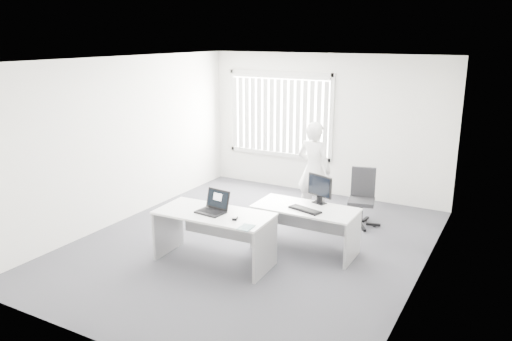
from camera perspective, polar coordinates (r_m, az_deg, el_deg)
The scene contains 18 objects.
ground at distance 7.82m, azimuth -0.53°, elevation -8.41°, with size 6.00×6.00×0.00m, color #4D4C54.
wall_back at distance 10.03m, azimuth 7.93°, elevation 5.14°, with size 5.00×0.02×2.80m, color silver.
wall_front at distance 5.09m, azimuth -17.49°, elevation -5.46°, with size 5.00×0.02×2.80m, color silver.
wall_left at distance 8.84m, azimuth -14.84°, elevation 3.41°, with size 0.02×6.00×2.80m, color silver.
wall_right at distance 6.55m, azimuth 18.86°, elevation -0.97°, with size 0.02×6.00×2.80m, color silver.
ceiling at distance 7.17m, azimuth -0.59°, elevation 12.56°, with size 5.00×6.00×0.02m, color silver.
window at distance 10.37m, azimuth 2.69°, elevation 6.43°, with size 2.32×0.06×1.76m, color silver.
blinds at distance 10.32m, azimuth 2.54°, elevation 6.23°, with size 2.20×0.10×1.50m, color silver, non-canonical shape.
desk_near at distance 7.07m, azimuth -4.81°, elevation -6.40°, with size 1.66×0.84×0.75m.
desk_far at distance 7.45m, azimuth 5.63°, elevation -5.59°, with size 1.51×0.71×0.69m.
office_chair at distance 8.67m, azimuth 11.93°, elevation -4.16°, with size 0.66×0.66×0.97m.
person at distance 8.73m, azimuth 6.63°, elevation 0.04°, with size 0.63×0.41×1.72m, color silver.
laptop at distance 6.93m, azimuth -5.26°, elevation -3.69°, with size 0.39×0.34×0.30m, color black, non-canonical shape.
paper_sheet at distance 6.79m, azimuth -3.10°, elevation -5.39°, with size 0.27×0.19×0.00m, color white.
mouse at distance 6.71m, azimuth -2.43°, elevation -5.44°, with size 0.06×0.10×0.04m, color silver, non-canonical shape.
booklet at distance 6.44m, azimuth -1.15°, elevation -6.51°, with size 0.16×0.23×0.01m, color white.
keyboard at distance 7.24m, azimuth 5.62°, elevation -4.48°, with size 0.50×0.17×0.02m, color black.
monitor at distance 7.51m, azimuth 7.30°, elevation -2.14°, with size 0.44×0.13×0.44m, color black, non-canonical shape.
Camera 1 is at (3.52, -6.23, 3.14)m, focal length 35.00 mm.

